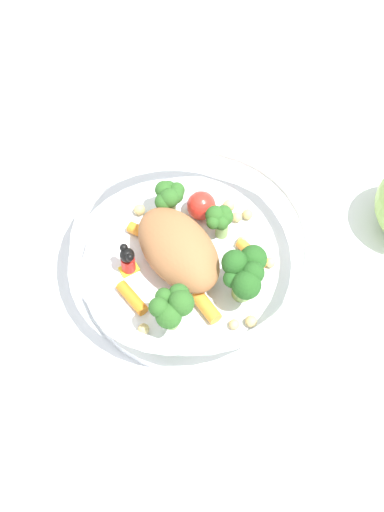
% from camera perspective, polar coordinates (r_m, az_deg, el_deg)
% --- Properties ---
extents(ground_plane, '(2.40, 2.40, 0.00)m').
position_cam_1_polar(ground_plane, '(0.70, 1.39, -1.50)').
color(ground_plane, white).
extents(food_container, '(0.21, 0.21, 0.06)m').
position_cam_1_polar(food_container, '(0.67, -0.09, 0.02)').
color(food_container, white).
rests_on(food_container, ground_plane).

